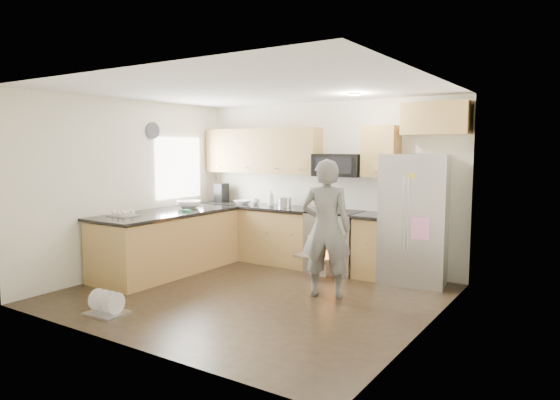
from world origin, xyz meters
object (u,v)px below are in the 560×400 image
Objects in this scene: refrigerator at (414,219)px; person at (326,228)px; stove_range at (335,227)px; dish_rack at (107,308)px.

person is (-0.72, -1.23, -0.03)m from refrigerator.
refrigerator is 1.43m from person.
dish_rack is at bearing -111.47° from stove_range.
dish_rack is (-1.75, -1.98, -0.80)m from person.
refrigerator reaches higher than dish_rack.
stove_range is 3.91× the size of dish_rack.
refrigerator is 3.93× the size of dish_rack.
stove_range is at bearing -85.89° from person.
stove_range is at bearing 68.53° from dish_rack.
stove_range is 1.23m from refrigerator.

